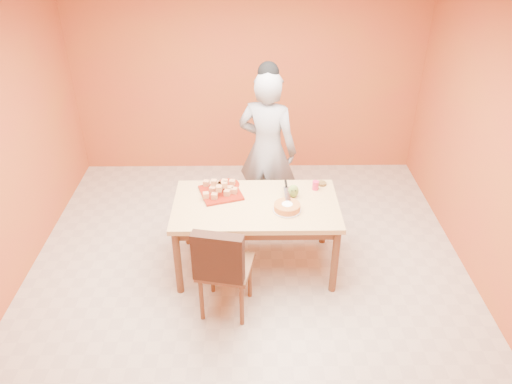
{
  "coord_description": "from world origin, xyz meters",
  "views": [
    {
      "loc": [
        0.04,
        -3.72,
        3.37
      ],
      "look_at": [
        0.08,
        0.3,
        0.91
      ],
      "focal_mm": 35.0,
      "sensor_mm": 36.0,
      "label": 1
    }
  ],
  "objects_px": {
    "person": "(267,150)",
    "checker_tin": "(322,184)",
    "red_dinner_plate": "(228,185)",
    "magenta_glass": "(315,185)",
    "sponge_cake": "(287,207)",
    "pastry_platter": "(221,193)",
    "dining_chair": "(225,266)",
    "dining_table": "(256,212)",
    "egg_ornament": "(293,191)"
  },
  "relations": [
    {
      "from": "person",
      "to": "checker_tin",
      "type": "bearing_deg",
      "value": 157.23
    },
    {
      "from": "red_dinner_plate",
      "to": "checker_tin",
      "type": "distance_m",
      "value": 0.96
    },
    {
      "from": "magenta_glass",
      "to": "sponge_cake",
      "type": "bearing_deg",
      "value": -129.06
    },
    {
      "from": "pastry_platter",
      "to": "dining_chair",
      "type": "bearing_deg",
      "value": -85.21
    },
    {
      "from": "pastry_platter",
      "to": "sponge_cake",
      "type": "relative_size",
      "value": 1.53
    },
    {
      "from": "person",
      "to": "red_dinner_plate",
      "type": "relative_size",
      "value": 7.62
    },
    {
      "from": "dining_chair",
      "to": "magenta_glass",
      "type": "bearing_deg",
      "value": 56.58
    },
    {
      "from": "person",
      "to": "sponge_cake",
      "type": "distance_m",
      "value": 0.99
    },
    {
      "from": "person",
      "to": "pastry_platter",
      "type": "relative_size",
      "value": 4.75
    },
    {
      "from": "dining_table",
      "to": "red_dinner_plate",
      "type": "relative_size",
      "value": 6.73
    },
    {
      "from": "sponge_cake",
      "to": "checker_tin",
      "type": "height_order",
      "value": "sponge_cake"
    },
    {
      "from": "red_dinner_plate",
      "to": "sponge_cake",
      "type": "distance_m",
      "value": 0.75
    },
    {
      "from": "person",
      "to": "pastry_platter",
      "type": "distance_m",
      "value": 0.83
    },
    {
      "from": "dining_table",
      "to": "pastry_platter",
      "type": "xyz_separation_m",
      "value": [
        -0.35,
        0.18,
        0.11
      ]
    },
    {
      "from": "dining_chair",
      "to": "checker_tin",
      "type": "distance_m",
      "value": 1.4
    },
    {
      "from": "dining_table",
      "to": "red_dinner_plate",
      "type": "xyz_separation_m",
      "value": [
        -0.28,
        0.35,
        0.1
      ]
    },
    {
      "from": "person",
      "to": "magenta_glass",
      "type": "distance_m",
      "value": 0.76
    },
    {
      "from": "sponge_cake",
      "to": "pastry_platter",
      "type": "bearing_deg",
      "value": 154.26
    },
    {
      "from": "sponge_cake",
      "to": "checker_tin",
      "type": "relative_size",
      "value": 2.74
    },
    {
      "from": "checker_tin",
      "to": "egg_ornament",
      "type": "bearing_deg",
      "value": -143.5
    },
    {
      "from": "dining_table",
      "to": "checker_tin",
      "type": "height_order",
      "value": "checker_tin"
    },
    {
      "from": "person",
      "to": "egg_ornament",
      "type": "bearing_deg",
      "value": 127.49
    },
    {
      "from": "dining_table",
      "to": "pastry_platter",
      "type": "height_order",
      "value": "pastry_platter"
    },
    {
      "from": "dining_chair",
      "to": "person",
      "type": "height_order",
      "value": "person"
    },
    {
      "from": "dining_table",
      "to": "egg_ornament",
      "type": "xyz_separation_m",
      "value": [
        0.37,
        0.12,
        0.16
      ]
    },
    {
      "from": "dining_table",
      "to": "dining_chair",
      "type": "distance_m",
      "value": 0.71
    },
    {
      "from": "magenta_glass",
      "to": "checker_tin",
      "type": "height_order",
      "value": "magenta_glass"
    },
    {
      "from": "magenta_glass",
      "to": "checker_tin",
      "type": "distance_m",
      "value": 0.12
    },
    {
      "from": "dining_chair",
      "to": "red_dinner_plate",
      "type": "relative_size",
      "value": 4.18
    },
    {
      "from": "checker_tin",
      "to": "red_dinner_plate",
      "type": "bearing_deg",
      "value": 180.0
    },
    {
      "from": "person",
      "to": "checker_tin",
      "type": "xyz_separation_m",
      "value": [
        0.54,
        -0.5,
        -0.13
      ]
    },
    {
      "from": "red_dinner_plate",
      "to": "dining_table",
      "type": "bearing_deg",
      "value": -50.99
    },
    {
      "from": "red_dinner_plate",
      "to": "sponge_cake",
      "type": "xyz_separation_m",
      "value": [
        0.58,
        -0.47,
        0.03
      ]
    },
    {
      "from": "dining_table",
      "to": "person",
      "type": "xyz_separation_m",
      "value": [
        0.14,
        0.85,
        0.24
      ]
    },
    {
      "from": "checker_tin",
      "to": "dining_chair",
      "type": "bearing_deg",
      "value": -134.31
    },
    {
      "from": "person",
      "to": "checker_tin",
      "type": "relative_size",
      "value": 19.87
    },
    {
      "from": "pastry_platter",
      "to": "person",
      "type": "bearing_deg",
      "value": 54.16
    },
    {
      "from": "dining_chair",
      "to": "egg_ornament",
      "type": "bearing_deg",
      "value": 60.57
    },
    {
      "from": "dining_table",
      "to": "dining_chair",
      "type": "height_order",
      "value": "dining_chair"
    },
    {
      "from": "person",
      "to": "checker_tin",
      "type": "height_order",
      "value": "person"
    },
    {
      "from": "red_dinner_plate",
      "to": "magenta_glass",
      "type": "xyz_separation_m",
      "value": [
        0.89,
        -0.09,
        0.04
      ]
    },
    {
      "from": "pastry_platter",
      "to": "checker_tin",
      "type": "xyz_separation_m",
      "value": [
        1.03,
        0.17,
        0.0
      ]
    },
    {
      "from": "sponge_cake",
      "to": "egg_ornament",
      "type": "bearing_deg",
      "value": 72.76
    },
    {
      "from": "sponge_cake",
      "to": "checker_tin",
      "type": "distance_m",
      "value": 0.61
    },
    {
      "from": "dining_table",
      "to": "red_dinner_plate",
      "type": "height_order",
      "value": "red_dinner_plate"
    },
    {
      "from": "red_dinner_plate",
      "to": "egg_ornament",
      "type": "xyz_separation_m",
      "value": [
        0.65,
        -0.23,
        0.06
      ]
    },
    {
      "from": "pastry_platter",
      "to": "sponge_cake",
      "type": "bearing_deg",
      "value": -25.74
    },
    {
      "from": "red_dinner_plate",
      "to": "magenta_glass",
      "type": "bearing_deg",
      "value": -5.88
    },
    {
      "from": "dining_table",
      "to": "sponge_cake",
      "type": "height_order",
      "value": "sponge_cake"
    },
    {
      "from": "red_dinner_plate",
      "to": "sponge_cake",
      "type": "height_order",
      "value": "sponge_cake"
    }
  ]
}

